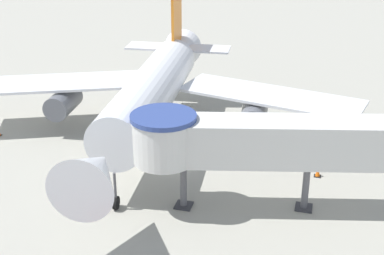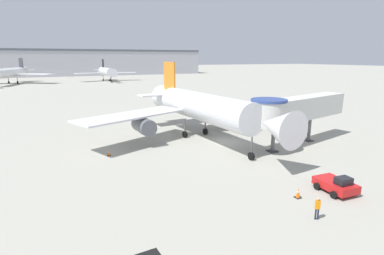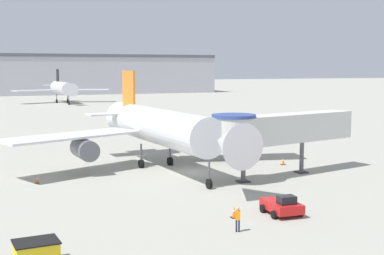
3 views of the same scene
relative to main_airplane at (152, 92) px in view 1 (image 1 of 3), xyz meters
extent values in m
plane|color=#9E9B8E|center=(2.35, -2.89, -4.37)|extent=(800.00, 800.00, 0.00)
cylinder|color=silver|center=(0.06, -0.70, 0.14)|extent=(5.51, 19.50, 3.78)
cone|color=silver|center=(1.26, -13.86, 0.14)|extent=(4.14, 4.48, 3.78)
cone|color=silver|center=(-0.93, 10.20, 0.14)|extent=(4.28, 5.99, 3.78)
cube|color=silver|center=(-9.38, 1.32, -0.52)|extent=(15.32, 10.05, 0.22)
cube|color=silver|center=(8.99, 2.99, -0.52)|extent=(15.34, 7.79, 0.22)
cube|color=orange|center=(-0.90, 9.92, 3.55)|extent=(0.58, 3.79, 4.92)
cube|color=silver|center=(-0.95, 10.48, 0.80)|extent=(10.17, 3.54, 0.18)
cylinder|color=#565960|center=(-8.11, 0.27, -1.81)|extent=(2.41, 3.95, 2.08)
cylinder|color=#565960|center=(7.93, 1.72, -1.81)|extent=(2.41, 3.95, 2.08)
cylinder|color=#4C4C51|center=(0.94, -10.35, -2.84)|extent=(0.18, 0.18, 2.17)
cylinder|color=black|center=(0.94, -10.35, -3.92)|extent=(0.34, 0.92, 0.90)
cylinder|color=#4C4C51|center=(-1.85, 1.54, -2.84)|extent=(0.22, 0.22, 2.17)
cylinder|color=black|center=(-1.85, 1.54, -3.92)|extent=(0.48, 0.93, 0.90)
cylinder|color=#4C4C51|center=(1.54, 1.85, -2.84)|extent=(0.22, 0.22, 2.17)
cylinder|color=black|center=(1.54, 1.85, -3.92)|extent=(0.48, 0.93, 0.90)
cube|color=silver|center=(11.23, -7.47, 0.39)|extent=(15.23, 5.97, 2.80)
cylinder|color=silver|center=(3.91, -9.19, 0.39)|extent=(3.90, 3.90, 2.80)
cylinder|color=navy|center=(3.91, -9.19, 1.94)|extent=(4.10, 4.10, 0.30)
cylinder|color=#56565B|center=(5.08, -8.92, -2.69)|extent=(0.44, 0.44, 3.37)
cube|color=#333338|center=(5.08, -8.92, -4.31)|extent=(1.10, 1.10, 0.12)
cylinder|color=#56565B|center=(12.69, -7.13, -2.69)|extent=(0.44, 0.44, 3.37)
cube|color=#333338|center=(12.69, -7.13, -4.31)|extent=(1.10, 1.10, 0.12)
cube|color=black|center=(13.34, -2.50, -4.35)|extent=(0.50, 0.50, 0.04)
cone|color=orange|center=(13.34, -2.50, -3.94)|extent=(0.35, 0.35, 0.78)
cylinder|color=white|center=(13.34, -2.50, -3.85)|extent=(0.19, 0.19, 0.09)
camera|label=1|loc=(13.37, -37.72, 14.38)|focal=50.00mm
camera|label=2|loc=(-18.17, -36.08, 6.66)|focal=28.00mm
camera|label=3|loc=(-17.72, -53.16, 6.37)|focal=50.00mm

